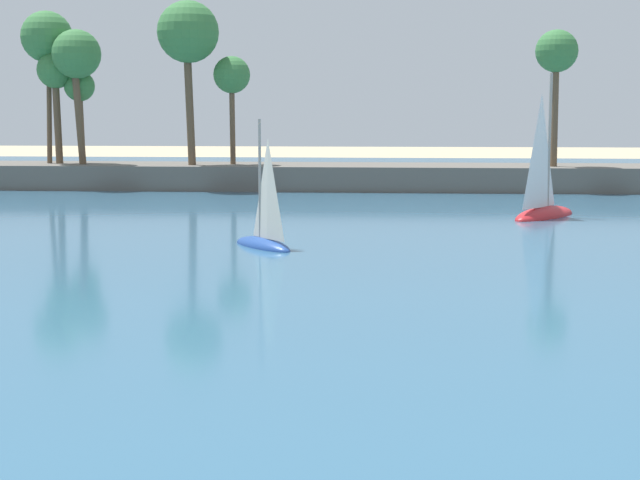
# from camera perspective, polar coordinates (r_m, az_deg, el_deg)

# --- Properties ---
(sea) EXTENTS (220.00, 95.02, 0.06)m
(sea) POSITION_cam_1_polar(r_m,az_deg,el_deg) (62.80, 1.77, 2.38)
(sea) COLOR #33607F
(sea) RESTS_ON ground
(palm_headland) EXTENTS (104.21, 6.16, 13.31)m
(palm_headland) POSITION_cam_1_polar(r_m,az_deg,el_deg) (70.16, -0.31, 5.11)
(palm_headland) COLOR #605B54
(palm_headland) RESTS_ON ground
(sailboat_mid_bay) EXTENTS (3.45, 3.95, 5.88)m
(sailboat_mid_bay) POSITION_cam_1_polar(r_m,az_deg,el_deg) (41.94, -3.30, 0.31)
(sailboat_mid_bay) COLOR #234793
(sailboat_mid_bay) RESTS_ON sea
(sailboat_toward_headland) EXTENTS (4.78, 5.63, 8.31)m
(sailboat_toward_headland) POSITION_cam_1_polar(r_m,az_deg,el_deg) (54.20, 12.93, 2.10)
(sailboat_toward_headland) COLOR red
(sailboat_toward_headland) RESTS_ON sea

